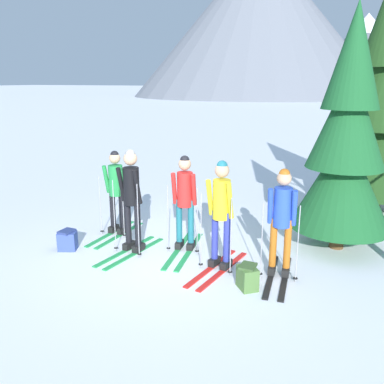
{
  "coord_description": "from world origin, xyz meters",
  "views": [
    {
      "loc": [
        3.32,
        -6.19,
        3.02
      ],
      "look_at": [
        0.28,
        0.43,
        1.05
      ],
      "focal_mm": 38.89,
      "sensor_mm": 36.0,
      "label": 1
    }
  ],
  "objects": [
    {
      "name": "backpack_on_snow_beside",
      "position": [
        -1.71,
        -0.69,
        0.19
      ],
      "size": [
        0.39,
        0.35,
        0.38
      ],
      "color": "#384C99",
      "rests_on": "ground"
    },
    {
      "name": "backpack_on_snow_front",
      "position": [
        1.73,
        -0.73,
        0.19
      ],
      "size": [
        0.39,
        0.4,
        0.38
      ],
      "color": "#4C7238",
      "rests_on": "ground"
    },
    {
      "name": "pine_tree_near",
      "position": [
        3.28,
        4.0,
        2.53
      ],
      "size": [
        2.29,
        2.29,
        5.54
      ],
      "color": "#51381E",
      "rests_on": "ground"
    },
    {
      "name": "skier_in_red",
      "position": [
        0.23,
        0.26,
        0.98
      ],
      "size": [
        0.63,
        1.79,
        1.75
      ],
      "color": "green",
      "rests_on": "ground"
    },
    {
      "name": "mountain_ridge_distant",
      "position": [
        -3.25,
        85.04,
        13.62
      ],
      "size": [
        81.17,
        65.87,
        28.77
      ],
      "color": "slate",
      "rests_on": "ground"
    },
    {
      "name": "skier_in_black",
      "position": [
        -0.59,
        -0.23,
        1.05
      ],
      "size": [
        0.61,
        1.65,
        1.87
      ],
      "color": "green",
      "rests_on": "ground"
    },
    {
      "name": "ground_plane",
      "position": [
        0.0,
        0.0,
        0.0
      ],
      "size": [
        400.0,
        400.0,
        0.0
      ],
      "primitive_type": "plane",
      "color": "white"
    },
    {
      "name": "skier_in_yellow",
      "position": [
        1.1,
        -0.23,
        1.01
      ],
      "size": [
        0.61,
        1.67,
        1.81
      ],
      "color": "red",
      "rests_on": "ground"
    },
    {
      "name": "skier_in_blue",
      "position": [
        2.05,
        -0.08,
        0.96
      ],
      "size": [
        0.6,
        1.58,
        1.74
      ],
      "color": "black",
      "rests_on": "ground"
    },
    {
      "name": "pine_tree_mid",
      "position": [
        2.76,
        1.49,
        1.96
      ],
      "size": [
        1.78,
        1.78,
        4.29
      ],
      "color": "#51381E",
      "rests_on": "ground"
    },
    {
      "name": "skier_in_green",
      "position": [
        -1.36,
        0.43,
        0.95
      ],
      "size": [
        0.61,
        1.59,
        1.7
      ],
      "color": "green",
      "rests_on": "ground"
    }
  ]
}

